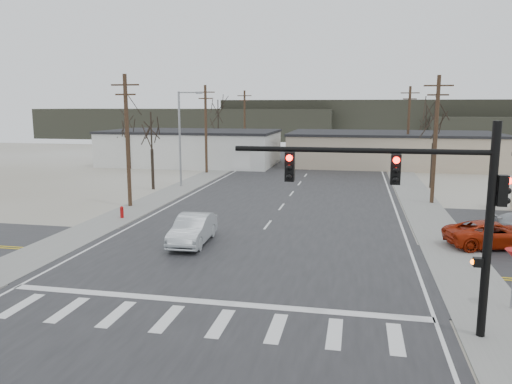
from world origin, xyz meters
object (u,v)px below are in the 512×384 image
at_px(car_far_b, 309,146).
at_px(fire_hydrant, 122,212).
at_px(car_far_a, 349,154).
at_px(car_parked_red, 493,234).
at_px(traffic_signal_mast, 429,198).
at_px(sedan_crossing, 193,229).

bearing_deg(car_far_b, fire_hydrant, -98.58).
distance_m(car_far_a, car_parked_red, 46.16).
xyz_separation_m(traffic_signal_mast, car_far_b, (-10.48, 68.92, -3.86)).
bearing_deg(sedan_crossing, car_parked_red, 6.53).
relative_size(fire_hydrant, sedan_crossing, 0.18).
relative_size(sedan_crossing, car_far_b, 1.08).
xyz_separation_m(traffic_signal_mast, fire_hydrant, (-18.09, 14.20, -4.22)).
bearing_deg(sedan_crossing, car_far_a, 78.39).
relative_size(traffic_signal_mast, car_parked_red, 1.74).
relative_size(fire_hydrant, car_parked_red, 0.17).
relative_size(sedan_crossing, car_parked_red, 0.95).
bearing_deg(fire_hydrant, car_far_b, 82.08).
xyz_separation_m(sedan_crossing, car_far_b, (0.74, 59.90, -0.03)).
height_order(fire_hydrant, car_far_a, car_far_a).
bearing_deg(car_far_b, car_parked_red, -75.47).
relative_size(traffic_signal_mast, sedan_crossing, 1.83).
bearing_deg(sedan_crossing, car_far_b, 86.76).
height_order(car_far_a, car_far_b, car_far_a).
bearing_deg(traffic_signal_mast, sedan_crossing, 141.21).
distance_m(car_far_a, car_far_b, 13.82).
distance_m(traffic_signal_mast, car_far_a, 57.20).
xyz_separation_m(traffic_signal_mast, car_parked_red, (5.08, 11.62, -3.93)).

